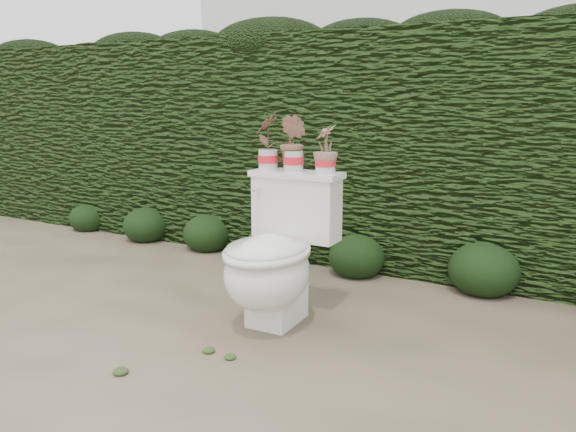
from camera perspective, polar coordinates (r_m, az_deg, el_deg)
The scene contains 13 objects.
ground at distance 3.05m, azimuth -4.95°, elevation -10.51°, with size 60.00×60.00×0.00m, color #86765C.
hedge at distance 4.26m, azimuth 6.92°, elevation 6.96°, with size 8.00×1.00×1.60m, color #2A4517.
house_wall at distance 8.44m, azimuth 22.93°, elevation 16.73°, with size 8.00×3.50×4.00m, color silver.
toilet at distance 2.89m, azimuth -1.32°, elevation -4.28°, with size 0.50×0.68×0.78m.
potted_plant_left at distance 3.08m, azimuth -2.05°, elevation 7.50°, with size 0.16×0.11×0.30m, color #1F6422.
potted_plant_center at distance 3.01m, azimuth 0.56°, elevation 7.27°, with size 0.16×0.13×0.28m, color #1F6422.
potted_plant_right at distance 2.93m, azimuth 3.84°, elevation 6.63°, with size 0.13×0.13×0.23m, color #1F6422.
liriope_clump_0 at distance 5.34m, azimuth -19.65°, elevation 0.09°, with size 0.33×0.33×0.26m, color black.
liriope_clump_1 at distance 4.80m, azimuth -14.22°, elevation -0.59°, with size 0.38×0.38×0.30m, color black.
liriope_clump_2 at distance 4.42m, azimuth -8.19°, elevation -1.41°, with size 0.38×0.38×0.31m, color black.
liriope_clump_3 at distance 3.99m, azimuth -1.35°, elevation -2.54°, with size 0.41×0.41×0.33m, color black.
liriope_clump_4 at distance 3.77m, azimuth 6.98°, elevation -3.71°, with size 0.38×0.38×0.30m, color black.
liriope_clump_5 at distance 3.61m, azimuth 19.30°, elevation -4.72°, with size 0.42×0.42×0.34m, color black.
Camera 1 is at (1.58, -2.34, 1.16)m, focal length 35.00 mm.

